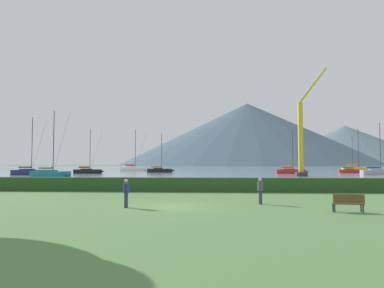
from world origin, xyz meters
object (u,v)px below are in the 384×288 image
object	(u,v)px
sailboat_slip_7	(51,174)
sailboat_slip_4	(379,172)
sailboat_slip_1	(160,170)
sailboat_slip_9	(88,171)
sailboat_slip_3	(134,169)
sailboat_slip_8	(291,171)
sailboat_slip_2	(357,169)
dock_crane	(302,142)
person_seated_viewer	(126,191)
person_standing_walker	(260,189)
park_bench_near_path	(348,202)
sailboat_slip_5	(29,172)
sailboat_slip_0	(351,171)

from	to	relation	value
sailboat_slip_7	sailboat_slip_4	bearing A→B (deg)	28.21
sailboat_slip_1	sailboat_slip_9	distance (m)	19.28
sailboat_slip_3	sailboat_slip_7	world-z (taller)	sailboat_slip_3
sailboat_slip_1	sailboat_slip_8	distance (m)	34.25
sailboat_slip_1	sailboat_slip_2	size ratio (longest dim) A/B	0.86
sailboat_slip_4	dock_crane	world-z (taller)	dock_crane
sailboat_slip_2	sailboat_slip_8	size ratio (longest dim) A/B	1.21
dock_crane	sailboat_slip_3	bearing A→B (deg)	137.00
sailboat_slip_3	person_seated_viewer	xyz separation A→B (m)	(20.55, -89.43, 0.22)
person_standing_walker	sailboat_slip_7	bearing A→B (deg)	112.92
sailboat_slip_7	person_standing_walker	distance (m)	50.56
park_bench_near_path	sailboat_slip_4	bearing A→B (deg)	68.39
sailboat_slip_7	sailboat_slip_8	world-z (taller)	sailboat_slip_7
sailboat_slip_8	sailboat_slip_9	bearing A→B (deg)	-173.70
sailboat_slip_2	person_seated_viewer	bearing A→B (deg)	-115.89
sailboat_slip_9	sailboat_slip_5	bearing A→B (deg)	-127.18
sailboat_slip_4	dock_crane	xyz separation A→B (m)	(-17.73, -7.86, 6.02)
sailboat_slip_5	sailboat_slip_9	bearing A→B (deg)	60.41
sailboat_slip_4	sailboat_slip_9	world-z (taller)	sailboat_slip_4
sailboat_slip_5	person_standing_walker	size ratio (longest dim) A/B	7.41
sailboat_slip_5	sailboat_slip_0	bearing A→B (deg)	21.26
person_seated_viewer	dock_crane	size ratio (longest dim) A/B	0.08
sailboat_slip_3	dock_crane	world-z (taller)	dock_crane
person_standing_walker	dock_crane	xyz separation A→B (m)	(13.83, 47.71, 5.71)
sailboat_slip_2	sailboat_slip_8	xyz separation A→B (m)	(-22.01, -17.76, -0.11)
sailboat_slip_1	sailboat_slip_4	xyz separation A→B (m)	(49.54, -17.52, 0.03)
park_bench_near_path	sailboat_slip_0	bearing A→B (deg)	73.10
sailboat_slip_5	person_seated_viewer	bearing A→B (deg)	-51.39
sailboat_slip_0	sailboat_slip_1	xyz separation A→B (m)	(-49.56, 2.05, 0.07)
park_bench_near_path	sailboat_slip_7	bearing A→B (deg)	133.88
sailboat_slip_7	person_seated_viewer	world-z (taller)	sailboat_slip_7
sailboat_slip_2	person_standing_walker	xyz separation A→B (m)	(-37.02, -81.61, 0.22)
person_standing_walker	sailboat_slip_8	bearing A→B (deg)	60.21
person_standing_walker	sailboat_slip_4	bearing A→B (deg)	43.84
sailboat_slip_1	sailboat_slip_2	xyz separation A→B (m)	(55.00, 8.52, 0.12)
sailboat_slip_1	sailboat_slip_4	size ratio (longest dim) A/B	0.95
park_bench_near_path	sailboat_slip_2	bearing A→B (deg)	72.19
sailboat_slip_0	sailboat_slip_2	world-z (taller)	sailboat_slip_2
sailboat_slip_1	sailboat_slip_7	bearing A→B (deg)	-114.03
sailboat_slip_3	sailboat_slip_4	bearing A→B (deg)	-24.11
sailboat_slip_0	sailboat_slip_3	bearing A→B (deg)	173.84
sailboat_slip_3	sailboat_slip_5	distance (m)	39.37
sailboat_slip_3	sailboat_slip_2	bearing A→B (deg)	-1.22
sailboat_slip_5	dock_crane	bearing A→B (deg)	2.91
sailboat_slip_0	sailboat_slip_3	size ratio (longest dim) A/B	0.73
sailboat_slip_5	sailboat_slip_2	bearing A→B (deg)	27.12
sailboat_slip_5	park_bench_near_path	distance (m)	70.86
sailboat_slip_7	person_seated_viewer	size ratio (longest dim) A/B	7.23
sailboat_slip_1	park_bench_near_path	distance (m)	79.61
sailboat_slip_1	sailboat_slip_8	size ratio (longest dim) A/B	1.04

